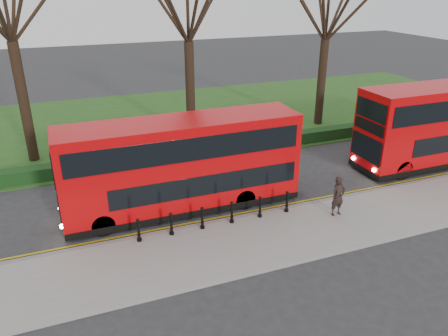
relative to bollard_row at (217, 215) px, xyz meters
name	(u,v)px	position (x,y,z in m)	size (l,w,h in m)	color
ground	(214,213)	(0.34, 1.35, -0.65)	(120.00, 120.00, 0.00)	#28282B
pavement	(239,245)	(0.34, -1.65, -0.57)	(60.00, 4.00, 0.15)	gray
kerb	(222,221)	(0.34, 0.35, -0.57)	(60.00, 0.25, 0.16)	slate
grass_verge	(148,122)	(0.34, 16.35, -0.62)	(60.00, 18.00, 0.06)	#224818
hedge	(176,155)	(0.34, 8.15, -0.25)	(60.00, 0.90, 0.80)	black
yellow_line_outer	(219,220)	(0.34, 0.65, -0.64)	(60.00, 0.10, 0.01)	yellow
yellow_line_inner	(218,218)	(0.34, 0.85, -0.64)	(60.00, 0.10, 0.01)	yellow
tree_mid	(188,5)	(2.34, 11.35, 8.00)	(7.62, 7.62, 11.90)	black
tree_right	(328,10)	(12.34, 11.35, 7.53)	(7.20, 7.20, 11.25)	black
bollard_row	(217,215)	(0.00, 0.00, 0.00)	(7.07, 0.15, 1.00)	black
bus_lead	(182,166)	(-0.85, 2.33, 1.57)	(11.07, 2.54, 4.40)	#BE0509
pedestrian	(338,196)	(5.47, -1.08, 0.44)	(0.69, 0.45, 1.89)	black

